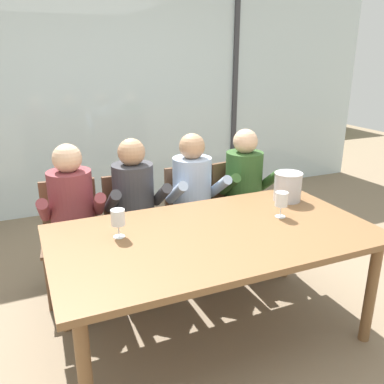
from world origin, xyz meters
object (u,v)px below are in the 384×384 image
chair_near_curtain (71,229)px  chair_center (192,210)px  chair_left_of_center (133,221)px  dining_table (215,243)px  person_olive_shirt (247,189)px  ice_bucket_primary (288,186)px  person_pale_blue_shirt (196,197)px  person_maroon_top (73,215)px  chair_right_of_center (237,202)px  person_charcoal_jacket (137,206)px  wine_glass_by_left_taster (281,200)px  wine_glass_near_bucket (118,219)px

chair_near_curtain → chair_center: bearing=6.2°
chair_left_of_center → dining_table: bearing=-74.0°
chair_near_curtain → chair_left_of_center: size_ratio=1.00×
person_olive_shirt → ice_bucket_primary: (0.02, -0.52, 0.19)m
chair_left_of_center → person_pale_blue_shirt: 0.55m
chair_left_of_center → person_maroon_top: person_maroon_top is taller
dining_table → chair_right_of_center: 1.22m
person_charcoal_jacket → wine_glass_by_left_taster: size_ratio=6.83×
chair_right_of_center → person_olive_shirt: person_olive_shirt is taller
person_charcoal_jacket → wine_glass_by_left_taster: (0.78, -0.77, 0.19)m
chair_right_of_center → chair_near_curtain: bearing=171.6°
person_charcoal_jacket → person_pale_blue_shirt: size_ratio=1.00×
dining_table → person_olive_shirt: bearing=48.5°
person_charcoal_jacket → chair_near_curtain: bearing=162.7°
person_maroon_top → wine_glass_by_left_taster: bearing=-26.1°
dining_table → ice_bucket_primary: (0.75, 0.29, 0.18)m
person_olive_shirt → wine_glass_near_bucket: bearing=-147.7°
person_pale_blue_shirt → wine_glass_near_bucket: bearing=-141.7°
person_maroon_top → dining_table: bearing=-42.3°
person_maroon_top → wine_glass_near_bucket: 0.70m
chair_near_curtain → person_maroon_top: bearing=-80.8°
person_olive_shirt → chair_right_of_center: bearing=98.2°
person_charcoal_jacket → wine_glass_by_left_taster: bearing=-44.1°
person_olive_shirt → person_pale_blue_shirt: bearing=-174.6°
ice_bucket_primary → chair_near_curtain: bearing=155.5°
person_olive_shirt → ice_bucket_primary: person_olive_shirt is taller
chair_center → wine_glass_by_left_taster: 1.02m
person_maroon_top → ice_bucket_primary: (1.49, -0.52, 0.19)m
chair_near_curtain → chair_center: same height
chair_right_of_center → wine_glass_near_bucket: wine_glass_near_bucket is taller
dining_table → person_charcoal_jacket: (-0.26, 0.82, -0.00)m
chair_left_of_center → person_maroon_top: (-0.48, -0.12, 0.17)m
person_pale_blue_shirt → person_olive_shirt: (0.49, 0.00, 0.00)m
wine_glass_by_left_taster → ice_bucket_primary: bearing=46.9°
chair_right_of_center → person_pale_blue_shirt: (-0.48, -0.16, 0.17)m
dining_table → person_maroon_top: size_ratio=1.67×
chair_center → chair_right_of_center: size_ratio=1.00×
person_olive_shirt → person_maroon_top: bearing=-174.6°
chair_near_curtain → wine_glass_by_left_taster: size_ratio=5.00×
chair_near_curtain → person_pale_blue_shirt: person_pale_blue_shirt is taller
person_charcoal_jacket → chair_right_of_center: bearing=9.9°
chair_right_of_center → person_charcoal_jacket: 1.01m
wine_glass_by_left_taster → wine_glass_near_bucket: same height
chair_right_of_center → person_pale_blue_shirt: person_pale_blue_shirt is taller
wine_glass_near_bucket → person_olive_shirt: bearing=27.0°
dining_table → person_charcoal_jacket: 0.86m
chair_center → chair_right_of_center: same height
chair_right_of_center → person_olive_shirt: bearing=-95.6°
chair_center → ice_bucket_primary: size_ratio=4.04×
dining_table → person_olive_shirt: person_olive_shirt is taller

